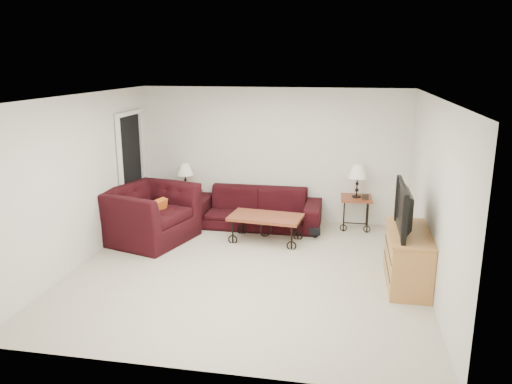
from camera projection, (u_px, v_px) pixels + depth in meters
ground at (247, 270)px, 7.32m from camera, size 5.00×5.00×0.00m
wall_back at (273, 155)px, 9.38m from camera, size 5.00×0.02×2.50m
wall_front at (193, 252)px, 4.62m from camera, size 5.00×0.02×2.50m
wall_left at (82, 180)px, 7.44m from camera, size 0.02×5.00×2.50m
wall_right at (434, 196)px, 6.56m from camera, size 0.02×5.00×2.50m
ceiling at (246, 97)px, 6.68m from camera, size 5.00×5.00×0.00m
doorway at (132, 172)px, 9.06m from camera, size 0.08×0.94×2.04m
sofa at (256, 208)px, 9.19m from camera, size 2.36×0.92×0.69m
side_table_left at (186, 205)px, 9.63m from camera, size 0.54×0.54×0.54m
side_table_right at (356, 213)px, 9.06m from camera, size 0.56×0.56×0.59m
lamp_left at (185, 178)px, 9.49m from camera, size 0.33×0.33×0.54m
lamp_right at (357, 181)px, 8.91m from camera, size 0.35×0.35×0.59m
photo_frame_left at (176, 191)px, 9.43m from camera, size 0.11×0.02×0.09m
photo_frame_right at (365, 197)px, 8.80m from camera, size 0.12×0.04×0.10m
coffee_table at (266, 229)px, 8.43m from camera, size 1.27×0.78×0.45m
armchair at (149, 214)px, 8.43m from camera, size 1.58×1.70×0.91m
throw_pillow at (156, 212)px, 8.34m from camera, size 0.22×0.43×0.41m
tv_stand at (408, 258)px, 6.77m from camera, size 0.52×1.26×0.75m
television at (410, 208)px, 6.60m from camera, size 0.15×1.12×0.65m
backpack at (315, 228)px, 8.59m from camera, size 0.33×0.27×0.38m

